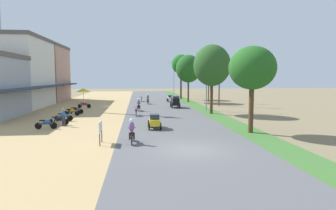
# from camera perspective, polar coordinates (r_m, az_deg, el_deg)

# --- Properties ---
(ground_plane) EXTENTS (180.00, 180.00, 0.00)m
(ground_plane) POSITION_cam_1_polar(r_m,az_deg,el_deg) (17.03, 4.44, -9.24)
(ground_plane) COLOR #7A6B4C
(road_strip) EXTENTS (9.00, 140.00, 0.08)m
(road_strip) POSITION_cam_1_polar(r_m,az_deg,el_deg) (17.02, 4.44, -9.11)
(road_strip) COLOR #565659
(road_strip) RESTS_ON ground
(dirt_shoulder) EXTENTS (12.00, 140.00, 0.06)m
(dirt_shoulder) POSITION_cam_1_polar(r_m,az_deg,el_deg) (18.32, -30.30, -8.84)
(dirt_shoulder) COLOR tan
(dirt_shoulder) RESTS_ON ground
(median_strip) EXTENTS (2.40, 140.00, 0.06)m
(median_strip) POSITION_cam_1_polar(r_m,az_deg,el_deg) (18.90, 21.86, -8.04)
(median_strip) COLOR #3D6B2D
(median_strip) RESTS_ON ground
(shophouse_mid) EXTENTS (8.63, 10.89, 10.10)m
(shophouse_mid) POSITION_cam_1_polar(r_m,az_deg,el_deg) (45.28, -28.29, 5.87)
(shophouse_mid) COLOR silver
(shophouse_mid) RESTS_ON ground
(shophouse_far) EXTENTS (8.54, 10.14, 10.10)m
(shophouse_far) POSITION_cam_1_polar(r_m,az_deg,el_deg) (55.79, -23.97, 5.90)
(shophouse_far) COLOR tan
(shophouse_far) RESTS_ON ground
(parked_motorbike_nearest) EXTENTS (1.80, 0.54, 0.94)m
(parked_motorbike_nearest) POSITION_cam_1_polar(r_m,az_deg,el_deg) (25.53, -23.50, -3.41)
(parked_motorbike_nearest) COLOR black
(parked_motorbike_nearest) RESTS_ON dirt_shoulder
(parked_motorbike_second) EXTENTS (1.80, 0.54, 0.94)m
(parked_motorbike_second) POSITION_cam_1_polar(r_m,az_deg,el_deg) (27.13, -21.32, -2.81)
(parked_motorbike_second) COLOR black
(parked_motorbike_second) RESTS_ON dirt_shoulder
(parked_motorbike_third) EXTENTS (1.80, 0.54, 0.94)m
(parked_motorbike_third) POSITION_cam_1_polar(r_m,az_deg,el_deg) (29.44, -20.42, -2.14)
(parked_motorbike_third) COLOR black
(parked_motorbike_third) RESTS_ON dirt_shoulder
(parked_motorbike_fourth) EXTENTS (1.80, 0.54, 0.94)m
(parked_motorbike_fourth) POSITION_cam_1_polar(r_m,az_deg,el_deg) (33.19, -18.97, -1.24)
(parked_motorbike_fourth) COLOR black
(parked_motorbike_fourth) RESTS_ON dirt_shoulder
(parked_motorbike_fifth) EXTENTS (1.80, 0.54, 0.94)m
(parked_motorbike_fifth) POSITION_cam_1_polar(r_m,az_deg,el_deg) (34.76, -18.23, -0.92)
(parked_motorbike_fifth) COLOR black
(parked_motorbike_fifth) RESTS_ON dirt_shoulder
(parked_motorbike_sixth) EXTENTS (1.80, 0.54, 0.94)m
(parked_motorbike_sixth) POSITION_cam_1_polar(r_m,az_deg,el_deg) (40.87, -16.61, 0.08)
(parked_motorbike_sixth) COLOR black
(parked_motorbike_sixth) RESTS_ON dirt_shoulder
(street_signboard) EXTENTS (0.06, 1.30, 1.50)m
(street_signboard) POSITION_cam_1_polar(r_m,az_deg,el_deg) (18.66, -13.55, -4.58)
(street_signboard) COLOR #262628
(street_signboard) RESTS_ON dirt_shoulder
(vendor_umbrella) EXTENTS (2.20, 2.20, 2.52)m
(vendor_umbrella) POSITION_cam_1_polar(r_m,az_deg,el_deg) (47.40, -16.84, 2.95)
(vendor_umbrella) COLOR #99999E
(vendor_umbrella) RESTS_ON dirt_shoulder
(pedestrian_on_shoulder) EXTENTS (0.42, 0.34, 1.62)m
(pedestrian_on_shoulder) POSITION_cam_1_polar(r_m,az_deg,el_deg) (26.35, -20.49, -2.12)
(pedestrian_on_shoulder) COLOR #33333D
(pedestrian_on_shoulder) RESTS_ON dirt_shoulder
(median_tree_nearest) EXTENTS (3.59, 3.59, 6.70)m
(median_tree_nearest) POSITION_cam_1_polar(r_m,az_deg,el_deg) (22.62, 16.76, 7.14)
(median_tree_nearest) COLOR #4C351E
(median_tree_nearest) RESTS_ON median_strip
(median_tree_second) EXTENTS (4.34, 4.34, 8.12)m
(median_tree_second) POSITION_cam_1_polar(r_m,az_deg,el_deg) (33.58, 8.92, 7.93)
(median_tree_second) COLOR #4C351E
(median_tree_second) RESTS_ON median_strip
(median_tree_third) EXTENTS (4.32, 4.32, 8.12)m
(median_tree_third) POSITION_cam_1_polar(r_m,az_deg,el_deg) (48.61, 4.17, 7.35)
(median_tree_third) COLOR #4C351E
(median_tree_third) RESTS_ON median_strip
(median_tree_fourth) EXTENTS (3.67, 3.67, 8.72)m
(median_tree_fourth) POSITION_cam_1_polar(r_m,az_deg,el_deg) (55.57, 2.67, 8.22)
(median_tree_fourth) COLOR #4C351E
(median_tree_fourth) RESTS_ON median_strip
(streetlamp_near) EXTENTS (3.16, 0.20, 7.53)m
(streetlamp_near) POSITION_cam_1_polar(r_m,az_deg,el_deg) (36.69, 7.83, 5.70)
(streetlamp_near) COLOR gray
(streetlamp_near) RESTS_ON median_strip
(streetlamp_mid) EXTENTS (3.16, 0.20, 8.10)m
(streetlamp_mid) POSITION_cam_1_polar(r_m,az_deg,el_deg) (69.07, 1.20, 5.97)
(streetlamp_mid) COLOR gray
(streetlamp_mid) RESTS_ON median_strip
(utility_pole_near) EXTENTS (1.80, 0.20, 8.18)m
(utility_pole_near) POSITION_cam_1_polar(r_m,az_deg,el_deg) (43.37, 10.39, 5.47)
(utility_pole_near) COLOR brown
(utility_pole_near) RESTS_ON ground
(utility_pole_far) EXTENTS (1.80, 0.20, 9.38)m
(utility_pole_far) POSITION_cam_1_polar(r_m,az_deg,el_deg) (49.63, 8.27, 6.22)
(utility_pole_far) COLOR brown
(utility_pole_far) RESTS_ON ground
(car_hatchback_yellow) EXTENTS (1.04, 2.00, 1.23)m
(car_hatchback_yellow) POSITION_cam_1_polar(r_m,az_deg,el_deg) (23.60, -2.79, -3.17)
(car_hatchback_yellow) COLOR gold
(car_hatchback_yellow) RESTS_ON road_strip
(car_van_black) EXTENTS (1.19, 2.41, 1.67)m
(car_van_black) POSITION_cam_1_polar(r_m,az_deg,el_deg) (39.59, 1.46, 0.83)
(car_van_black) COLOR black
(car_van_black) RESTS_ON road_strip
(car_sedan_white) EXTENTS (1.10, 2.26, 1.19)m
(car_sedan_white) POSITION_cam_1_polar(r_m,az_deg,el_deg) (49.15, 0.48, 1.45)
(car_sedan_white) COLOR silver
(car_sedan_white) RESTS_ON road_strip
(motorbike_foreground_rider) EXTENTS (0.54, 1.80, 1.66)m
(motorbike_foreground_rider) POSITION_cam_1_polar(r_m,az_deg,el_deg) (18.48, -7.37, -5.36)
(motorbike_foreground_rider) COLOR black
(motorbike_foreground_rider) RESTS_ON road_strip
(motorbike_ahead_second) EXTENTS (0.54, 1.80, 0.94)m
(motorbike_ahead_second) POSITION_cam_1_polar(r_m,az_deg,el_deg) (31.48, -6.50, -1.29)
(motorbike_ahead_second) COLOR black
(motorbike_ahead_second) RESTS_ON road_strip
(motorbike_ahead_third) EXTENTS (0.54, 1.80, 1.66)m
(motorbike_ahead_third) POSITION_cam_1_polar(r_m,az_deg,el_deg) (35.73, -5.97, 0.00)
(motorbike_ahead_third) COLOR black
(motorbike_ahead_third) RESTS_ON road_strip
(motorbike_ahead_fourth) EXTENTS (0.54, 1.80, 1.66)m
(motorbike_ahead_fourth) POSITION_cam_1_polar(r_m,az_deg,el_deg) (45.06, -4.12, 1.20)
(motorbike_ahead_fourth) COLOR black
(motorbike_ahead_fourth) RESTS_ON road_strip
(motorbike_ahead_fifth) EXTENTS (0.54, 1.80, 0.94)m
(motorbike_ahead_fifth) POSITION_cam_1_polar(r_m,az_deg,el_deg) (49.56, -5.41, 1.27)
(motorbike_ahead_fifth) COLOR black
(motorbike_ahead_fifth) RESTS_ON road_strip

